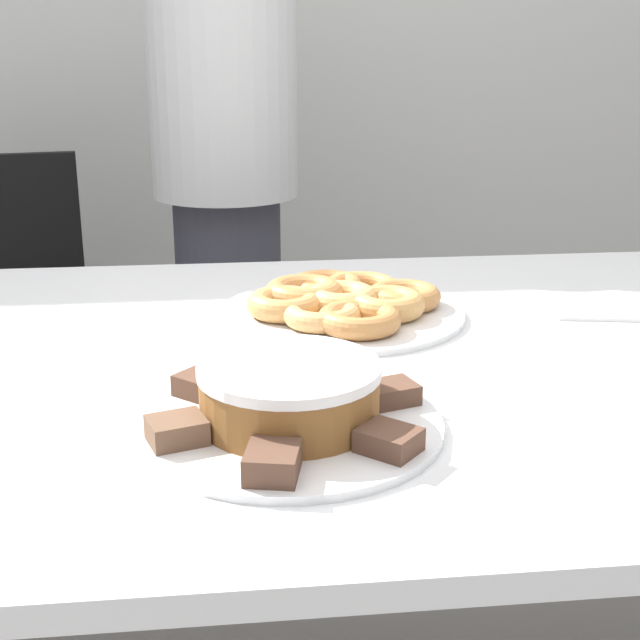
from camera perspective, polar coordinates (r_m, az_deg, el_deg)
table at (r=1.22m, az=-1.73°, el=-5.41°), size 1.85×1.05×0.74m
person_standing at (r=2.05m, az=-6.08°, el=9.57°), size 0.33×0.33×1.62m
office_chair_left at (r=2.29m, az=-19.31°, el=-2.09°), size 0.51×0.51×0.87m
plate_cake at (r=0.98m, az=-1.94°, el=-6.74°), size 0.34×0.34×0.01m
plate_donuts at (r=1.36m, az=1.39°, el=0.43°), size 0.37×0.37×0.01m
frosted_cake at (r=0.96m, az=-1.97°, el=-4.67°), size 0.20×0.20×0.07m
lamington_0 at (r=1.02m, az=4.60°, el=-4.67°), size 0.07×0.06×0.02m
lamington_1 at (r=1.09m, az=-1.09°, el=-3.09°), size 0.06×0.07×0.03m
lamington_2 at (r=1.05m, az=-7.44°, el=-4.14°), size 0.08×0.08×0.03m
lamington_3 at (r=0.94m, az=-9.15°, el=-6.98°), size 0.07×0.06×0.03m
lamington_4 at (r=0.86m, az=-3.06°, el=-9.08°), size 0.06×0.07×0.03m
lamington_5 at (r=0.91m, az=4.42°, el=-7.67°), size 0.08×0.07×0.02m
donut_0 at (r=1.35m, az=1.40°, el=1.38°), size 0.11×0.11×0.04m
donut_1 at (r=1.33m, az=-2.34°, el=1.03°), size 0.11×0.11×0.04m
donut_2 at (r=1.29m, az=0.10°, el=0.36°), size 0.11×0.11×0.03m
donut_3 at (r=1.26m, az=2.51°, el=0.04°), size 0.12×0.12×0.03m
donut_4 at (r=1.33m, az=4.31°, el=1.03°), size 0.11×0.11×0.04m
donut_5 at (r=1.38m, az=5.40°, el=1.53°), size 0.11×0.11×0.03m
donut_6 at (r=1.43m, az=2.62°, el=2.10°), size 0.12×0.12×0.03m
donut_7 at (r=1.44m, az=0.35°, el=2.23°), size 0.12×0.12×0.03m
donut_8 at (r=1.38m, az=-1.02°, el=1.72°), size 0.13×0.13×0.04m
napkin at (r=1.46m, az=17.38°, el=0.69°), size 0.16×0.14×0.01m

